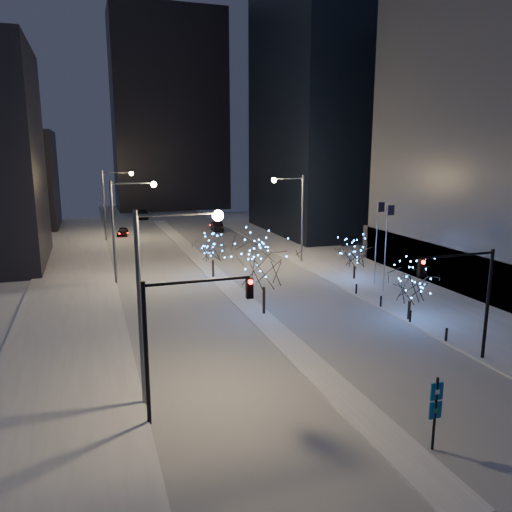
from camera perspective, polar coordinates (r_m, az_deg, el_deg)
name	(u,v)px	position (r m, az deg, el deg)	size (l,w,h in m)	color
ground	(338,392)	(28.10, 9.39, -15.12)	(160.00, 160.00, 0.00)	white
road	(199,260)	(59.61, -6.48, -0.46)	(20.00, 130.00, 0.02)	#A2A7B0
median	(209,269)	(54.83, -5.37, -1.45)	(2.00, 80.00, 0.15)	white
east_sidewalk	(378,280)	(51.51, 13.80, -2.63)	(10.00, 90.00, 0.15)	white
west_sidewalk	(71,308)	(43.88, -20.39, -5.58)	(8.00, 90.00, 0.15)	white
horizon_block	(169,113)	(115.70, -9.93, 15.85)	(24.00, 14.00, 42.00)	black
street_lamp_w_near	(161,280)	(24.96, -10.82, -2.68)	(4.40, 0.56, 10.00)	#595E66
street_lamp_w_mid	(124,217)	(49.47, -14.86, 4.31)	(4.40, 0.56, 10.00)	#595E66
street_lamp_w_far	(111,196)	(74.30, -16.22, 6.65)	(4.40, 0.56, 10.00)	#595E66
street_lamp_east	(295,207)	(56.84, 4.49, 5.56)	(3.90, 0.56, 10.00)	#595E66
traffic_signal_west	(179,325)	(23.64, -8.77, -7.85)	(5.26, 0.43, 7.00)	black
traffic_signal_east	(468,288)	(32.12, 23.11, -3.37)	(5.26, 0.43, 7.00)	black
flagpoles	(382,238)	(47.41, 14.17, 1.96)	(1.35, 2.60, 8.00)	silver
bollards	(395,308)	(40.80, 15.59, -5.79)	(0.16, 12.16, 0.90)	black
car_near	(123,232)	(78.83, -14.99, 2.71)	(1.52, 3.78, 1.29)	black
car_mid	(217,226)	(81.09, -4.52, 3.42)	(1.64, 4.70, 1.55)	black
car_far	(143,215)	(97.90, -12.80, 4.60)	(2.11, 5.19, 1.51)	black
holiday_tree_median_near	(264,262)	(38.50, 0.93, -0.71)	(6.91, 6.91, 6.53)	black
holiday_tree_median_far	(213,248)	(50.38, -4.97, 0.91)	(3.81, 3.81, 4.50)	black
holiday_tree_plaza_near	(411,283)	(39.22, 17.28, -2.93)	(4.02, 4.02, 4.61)	black
holiday_tree_plaza_far	(355,252)	(50.54, 11.26, 0.40)	(4.76, 4.76, 4.32)	black
wayfinding_sign	(436,406)	(23.43, 19.84, -15.83)	(0.60, 0.12, 3.37)	black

